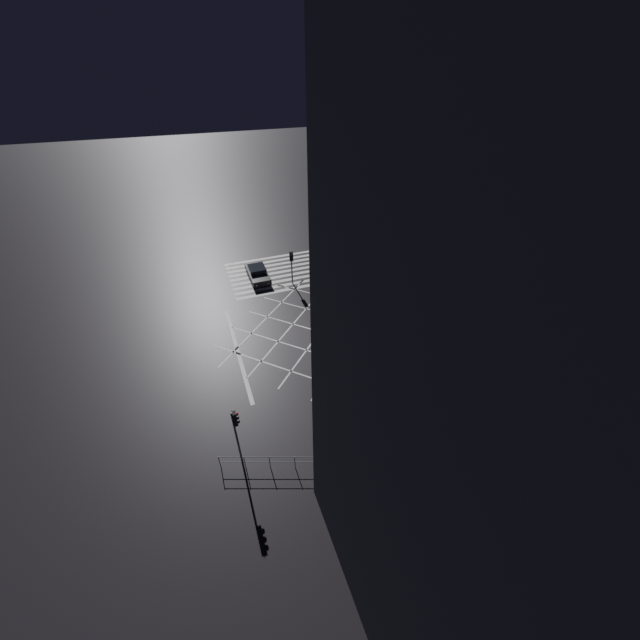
{
  "coord_description": "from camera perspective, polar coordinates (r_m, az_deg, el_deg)",
  "views": [
    {
      "loc": [
        8.04,
        21.49,
        18.24
      ],
      "look_at": [
        0.0,
        0.0,
        1.2
      ],
      "focal_mm": 20.0,
      "sensor_mm": 36.0,
      "label": 1
    }
  ],
  "objects": [
    {
      "name": "traffic_light_nw_main",
      "position": [
        25.87,
        25.47,
        -4.34
      ],
      "size": [
        0.39,
        0.36,
        3.89
      ],
      "color": "#424244",
      "rests_on": "ground_plane"
    },
    {
      "name": "traffic_light_median_north",
      "position": [
        21.63,
        7.49,
        -7.65
      ],
      "size": [
        0.36,
        2.42,
        4.44
      ],
      "rotation": [
        0.0,
        0.0,
        -1.57
      ],
      "color": "#424244",
      "rests_on": "ground_plane"
    },
    {
      "name": "waiting_car",
      "position": [
        36.92,
        -9.96,
        7.44
      ],
      "size": [
        1.81,
        4.36,
        1.21
      ],
      "rotation": [
        0.0,
        0.0,
        1.57
      ],
      "color": "black",
      "rests_on": "ground_plane"
    },
    {
      "name": "street_lamp_west",
      "position": [
        34.52,
        28.89,
        11.39
      ],
      "size": [
        0.48,
        0.48,
        8.95
      ],
      "color": "#424244",
      "rests_on": "ground_plane"
    },
    {
      "name": "street_lamp_east",
      "position": [
        14.05,
        3.21,
        -14.04
      ],
      "size": [
        0.62,
        0.62,
        9.8
      ],
      "color": "#424244",
      "rests_on": "ground_plane"
    },
    {
      "name": "road_markings",
      "position": [
        35.13,
        -4.8,
        5.19
      ],
      "size": [
        16.97,
        23.22,
        0.01
      ],
      "color": "silver",
      "rests_on": "ground_plane"
    },
    {
      "name": "pedestrian_railing",
      "position": [
        20.67,
        0.0,
        -21.59
      ],
      "size": [
        10.26,
        3.87,
        1.05
      ],
      "rotation": [
        0.0,
        0.0,
        2.78
      ],
      "color": "gray",
      "rests_on": "ground_plane"
    },
    {
      "name": "street_tree_near",
      "position": [
        40.58,
        9.18,
        16.51
      ],
      "size": [
        3.38,
        3.38,
        6.3
      ],
      "color": "#38281C",
      "rests_on": "ground_plane"
    },
    {
      "name": "ground_plane",
      "position": [
        29.31,
        0.0,
        -1.88
      ],
      "size": [
        200.0,
        200.0,
        0.0
      ],
      "primitive_type": "plane",
      "color": "black"
    },
    {
      "name": "traffic_light_sw_main",
      "position": [
        38.19,
        7.75,
        12.85
      ],
      "size": [
        0.39,
        0.36,
        4.3
      ],
      "color": "#424244",
      "rests_on": "ground_plane"
    },
    {
      "name": "traffic_light_median_south",
      "position": [
        34.55,
        -4.55,
        9.35
      ],
      "size": [
        0.36,
        0.39,
        3.47
      ],
      "rotation": [
        0.0,
        0.0,
        1.57
      ],
      "color": "#424244",
      "rests_on": "ground_plane"
    },
    {
      "name": "traffic_light_ne_main",
      "position": [
        19.6,
        -13.26,
        -16.33
      ],
      "size": [
        0.39,
        0.36,
        4.06
      ],
      "rotation": [
        0.0,
        0.0,
        3.14
      ],
      "color": "#424244",
      "rests_on": "ground_plane"
    }
  ]
}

